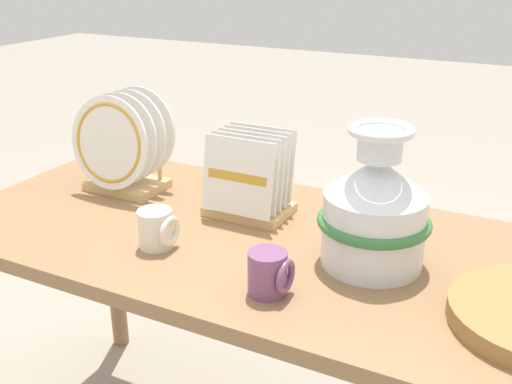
# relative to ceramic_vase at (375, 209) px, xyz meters

# --- Properties ---
(display_table) EXTENTS (1.52, 0.70, 0.73)m
(display_table) POSITION_rel_ceramic_vase_xyz_m (-0.28, 0.01, -0.21)
(display_table) COLOR olive
(display_table) RESTS_ON ground_plane
(ceramic_vase) EXTENTS (0.24, 0.24, 0.30)m
(ceramic_vase) POSITION_rel_ceramic_vase_xyz_m (0.00, 0.00, 0.00)
(ceramic_vase) COLOR silver
(ceramic_vase) RESTS_ON display_table
(dish_rack_round_plates) EXTENTS (0.25, 0.17, 0.27)m
(dish_rack_round_plates) POSITION_rel_ceramic_vase_xyz_m (-0.73, 0.10, -0.01)
(dish_rack_round_plates) COLOR tan
(dish_rack_round_plates) RESTS_ON display_table
(dish_rack_square_plates) EXTENTS (0.20, 0.16, 0.21)m
(dish_rack_square_plates) POSITION_rel_ceramic_vase_xyz_m (-0.35, 0.11, -0.04)
(dish_rack_square_plates) COLOR tan
(dish_rack_square_plates) RESTS_ON display_table
(mug_plum_glaze) EXTENTS (0.08, 0.08, 0.09)m
(mug_plum_glaze) POSITION_rel_ceramic_vase_xyz_m (-0.14, -0.21, -0.08)
(mug_plum_glaze) COLOR #7A4770
(mug_plum_glaze) RESTS_ON display_table
(mug_cream_glaze) EXTENTS (0.08, 0.08, 0.09)m
(mug_cream_glaze) POSITION_rel_ceramic_vase_xyz_m (-0.45, -0.14, -0.08)
(mug_cream_glaze) COLOR silver
(mug_cream_glaze) RESTS_ON display_table
(fruit_bowl) EXTENTS (0.13, 0.13, 0.08)m
(fruit_bowl) POSITION_rel_ceramic_vase_xyz_m (-0.09, 0.17, -0.09)
(fruit_bowl) COLOR white
(fruit_bowl) RESTS_ON display_table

